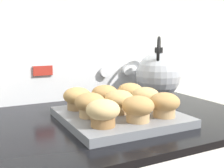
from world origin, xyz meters
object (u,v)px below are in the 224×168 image
muffin_r0_c1 (138,108)px  muffin_r0_c2 (164,104)px  muffin_r2_c1 (105,95)px  tea_kettle (158,74)px  muffin_pan (119,117)px  muffin_r1_c1 (119,101)px  muffin_r1_c0 (90,104)px  muffin_r2_c2 (130,93)px  muffin_r0_c0 (103,112)px  muffin_r1_c2 (146,98)px  muffin_r2_c0 (77,98)px

muffin_r0_c1 → muffin_r0_c2: same height
muffin_r2_c1 → tea_kettle: size_ratio=0.34×
muffin_pan → muffin_r0_c2: (0.09, -0.09, 0.04)m
muffin_r1_c1 → muffin_r1_c0: bearing=179.6°
muffin_r1_c1 → muffin_r2_c2: 0.13m
muffin_r0_c0 → muffin_r1_c1: same height
muffin_r2_c1 → muffin_r1_c2: bearing=-45.3°
muffin_r0_c2 → muffin_r2_c1: size_ratio=1.00×
muffin_r1_c1 → muffin_r2_c0: size_ratio=1.00×
muffin_r0_c1 → muffin_r2_c0: same height
muffin_r0_c2 → muffin_r1_c0: (-0.17, 0.09, 0.00)m
muffin_pan → muffin_r1_c0: size_ratio=3.82×
muffin_r0_c1 → muffin_r2_c1: same height
muffin_r0_c2 → muffin_r2_c0: same height
muffin_r1_c1 → muffin_r2_c0: 0.13m
muffin_r0_c1 → muffin_r1_c1: bearing=92.4°
muffin_r1_c1 → muffin_r2_c1: bearing=89.8°
muffin_r2_c0 → muffin_r1_c1: bearing=-46.2°
muffin_r2_c2 → muffin_r2_c0: bearing=179.4°
muffin_r0_c1 → muffin_pan: bearing=91.5°
muffin_r2_c1 → muffin_r2_c0: bearing=179.9°
muffin_r1_c0 → muffin_pan: bearing=0.3°
muffin_r0_c0 → muffin_r2_c1: bearing=63.2°
muffin_r0_c1 → muffin_r0_c0: bearing=177.5°
muffin_r1_c1 → tea_kettle: (0.28, 0.20, 0.03)m
muffin_r1_c2 → muffin_r2_c2: bearing=90.0°
muffin_pan → tea_kettle: size_ratio=1.32×
muffin_r0_c0 → muffin_r2_c2: bearing=44.7°
muffin_r0_c1 → muffin_r1_c1: 0.09m
muffin_r1_c0 → tea_kettle: size_ratio=0.34×
muffin_r1_c1 → muffin_r0_c0: bearing=-136.0°
muffin_r2_c0 → muffin_r2_c2: same height
muffin_r0_c1 → tea_kettle: tea_kettle is taller
muffin_r0_c1 → tea_kettle: size_ratio=0.34×
muffin_r0_c1 → muffin_r1_c2: (0.08, 0.09, 0.00)m
muffin_r1_c1 → muffin_r2_c0: same height
muffin_pan → muffin_r1_c1: 0.04m
muffin_r2_c0 → muffin_r1_c2: bearing=-26.8°
muffin_r2_c0 → muffin_r2_c2: (0.18, -0.00, 0.00)m
muffin_pan → muffin_r1_c0: (-0.09, -0.00, 0.04)m
muffin_r0_c0 → tea_kettle: 0.47m
muffin_r1_c2 → muffin_r1_c1: bearing=-178.4°
muffin_r1_c1 → muffin_r1_c2: bearing=1.6°
muffin_r1_c0 → muffin_r2_c1: bearing=46.6°
muffin_pan → muffin_r2_c1: size_ratio=3.82×
muffin_r2_c2 → muffin_r0_c0: bearing=-135.3°
muffin_r2_c2 → tea_kettle: (0.19, 0.11, 0.03)m
muffin_pan → muffin_r2_c1: muffin_r2_c1 is taller
muffin_r1_c2 → tea_kettle: size_ratio=0.34×
muffin_pan → muffin_r0_c1: size_ratio=3.82×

